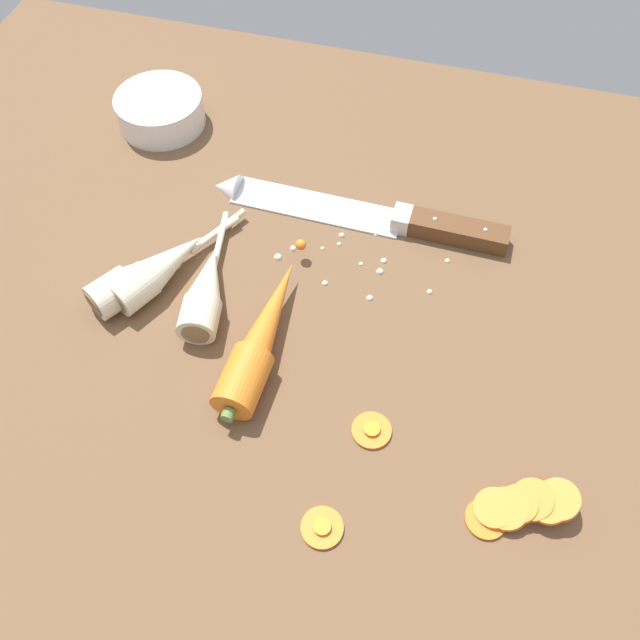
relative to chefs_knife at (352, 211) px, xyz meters
The scene contains 11 objects.
ground_plane 14.35cm from the chefs_knife, 87.42° to the right, with size 120.00×90.00×4.00cm, color brown.
chefs_knife is the anchor object (origin of this frame).
whole_carrot 20.47cm from the chefs_knife, 102.08° to the right, with size 4.68×22.27×4.20cm.
parsnip_front 24.43cm from the chefs_knife, 140.17° to the right, with size 11.82×17.03×4.00cm.
parsnip_mid_left 19.74cm from the chefs_knife, 126.14° to the right, with size 5.76×17.19×4.00cm.
parsnip_mid_right 22.59cm from the chefs_knife, 139.89° to the right, with size 10.12×17.09×4.00cm.
carrot_slice_stack 37.14cm from the chefs_knife, 53.32° to the right, with size 9.18×6.32×3.25cm.
carrot_slice_stray_near 27.18cm from the chefs_knife, 72.24° to the right, with size 3.73×3.73×0.70cm.
carrot_slice_stray_mid 36.32cm from the chefs_knife, 80.11° to the right, with size 3.69×3.69×0.70cm.
prep_bowl 28.90cm from the chefs_knife, 161.41° to the left, with size 11.00×11.00×4.00cm.
mince_crumbs 5.55cm from the chefs_knife, 90.85° to the right, with size 19.49×12.35×0.89cm.
Camera 1 is at (9.94, -38.13, 57.03)cm, focal length 37.37 mm.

